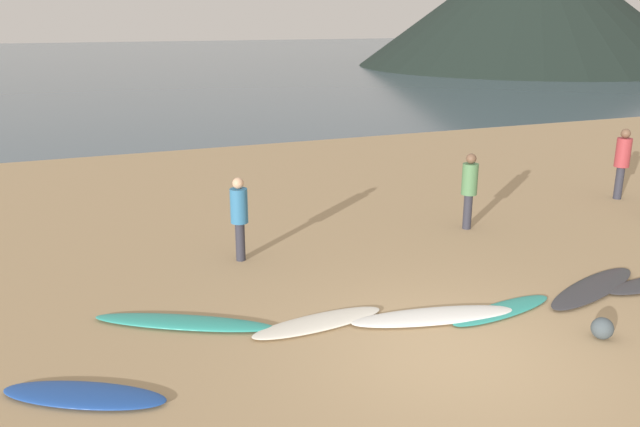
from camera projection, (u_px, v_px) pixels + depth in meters
ground_plane at (248, 186)px, 17.46m from camera, size 120.00×120.00×0.20m
ocean_water at (101, 60)px, 66.40m from camera, size 140.00×100.00×0.01m
headland_hill at (531, 2)px, 56.77m from camera, size 29.98×29.98×11.01m
surfboard_0 at (84, 395)px, 7.57m from camera, size 2.02×1.47×0.09m
surfboard_1 at (184, 322)px, 9.37m from camera, size 2.58×1.74×0.09m
surfboard_2 at (318, 322)px, 9.38m from camera, size 2.11×0.73×0.09m
surfboard_3 at (434, 316)px, 9.56m from camera, size 2.58×1.02×0.10m
surfboard_4 at (502, 310)px, 9.79m from camera, size 2.00×0.78×0.06m
surfboard_5 at (593, 288)px, 10.57m from camera, size 2.53×1.41×0.09m
person_0 at (622, 158)px, 15.60m from camera, size 0.35×0.35×1.72m
person_1 at (469, 185)px, 13.39m from camera, size 0.32×0.32×1.60m
person_3 at (239, 212)px, 11.63m from camera, size 0.31×0.31×1.55m
beach_rock_near at (602, 328)px, 8.96m from camera, size 0.31×0.31×0.31m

